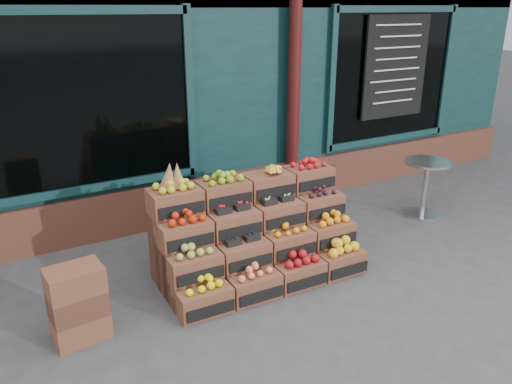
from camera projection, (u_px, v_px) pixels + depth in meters
ground at (304, 281)px, 5.44m from camera, size 60.00×60.00×0.00m
shop_facade at (140, 32)px, 8.75m from camera, size 12.00×6.24×4.80m
crate_display at (255, 238)px, 5.49m from camera, size 2.20×1.13×1.36m
spare_crates at (78, 304)px, 4.39m from camera, size 0.50×0.36×0.71m
bistro_table at (425, 182)px, 6.99m from camera, size 0.64×0.64×0.81m
shopkeeper at (80, 146)px, 6.55m from camera, size 0.93×0.78×2.17m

